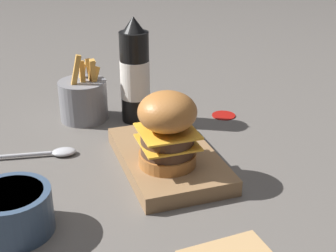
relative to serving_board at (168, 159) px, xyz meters
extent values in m
plane|color=#5B5651|center=(0.05, -0.06, -0.01)|extent=(6.00, 6.00, 0.00)
cube|color=olive|center=(0.00, 0.00, 0.00)|extent=(0.26, 0.16, 0.03)
cylinder|color=#AD6B33|center=(0.04, -0.01, 0.02)|extent=(0.10, 0.10, 0.02)
cylinder|color=#4C3323|center=(0.04, -0.01, 0.04)|extent=(0.09, 0.09, 0.02)
cube|color=gold|center=(0.04, -0.01, 0.05)|extent=(0.09, 0.09, 0.00)
cylinder|color=#4C3323|center=(0.04, -0.01, 0.06)|extent=(0.09, 0.09, 0.02)
cube|color=gold|center=(0.04, -0.01, 0.07)|extent=(0.09, 0.09, 0.00)
ellipsoid|color=#AD6B33|center=(0.04, -0.01, 0.11)|extent=(0.10, 0.10, 0.06)
cylinder|color=black|center=(-0.21, 0.00, 0.08)|extent=(0.06, 0.06, 0.19)
cylinder|color=white|center=(-0.21, 0.00, 0.08)|extent=(0.06, 0.06, 0.08)
cone|color=black|center=(-0.21, 0.00, 0.19)|extent=(0.05, 0.05, 0.03)
cylinder|color=slate|center=(-0.25, -0.10, 0.03)|extent=(0.10, 0.10, 0.09)
cube|color=gold|center=(-0.25, -0.10, 0.08)|extent=(0.02, 0.01, 0.08)
cube|color=gold|center=(-0.25, -0.08, 0.07)|extent=(0.02, 0.03, 0.07)
cube|color=gold|center=(-0.26, -0.08, 0.08)|extent=(0.03, 0.02, 0.08)
cube|color=gold|center=(-0.27, -0.08, 0.08)|extent=(0.03, 0.02, 0.08)
cube|color=gold|center=(-0.25, -0.08, 0.08)|extent=(0.03, 0.02, 0.09)
cube|color=gold|center=(-0.24, -0.12, 0.09)|extent=(0.01, 0.03, 0.10)
cube|color=gold|center=(-0.28, -0.10, 0.07)|extent=(0.02, 0.02, 0.07)
cylinder|color=#384C66|center=(0.11, -0.26, 0.02)|extent=(0.11, 0.11, 0.06)
cylinder|color=#669356|center=(0.11, -0.26, 0.05)|extent=(0.09, 0.09, 0.01)
cylinder|color=#B2B2B7|center=(-0.11, -0.25, -0.01)|extent=(0.02, 0.11, 0.01)
ellipsoid|color=#B2B2B7|center=(-0.10, -0.17, -0.01)|extent=(0.04, 0.05, 0.01)
cylinder|color=#9E140F|center=(-0.17, 0.19, -0.01)|extent=(0.05, 0.05, 0.00)
camera|label=1|loc=(0.68, -0.23, 0.39)|focal=50.00mm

